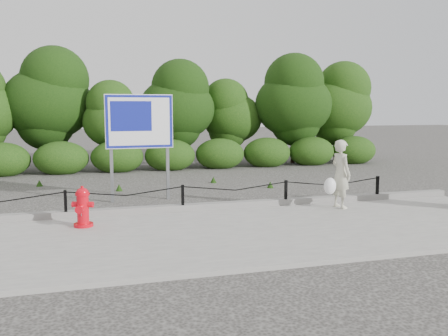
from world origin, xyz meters
TOP-DOWN VIEW (x-y plane):
  - ground at (0.00, 0.00)m, footprint 90.00×90.00m
  - sidewalk at (0.00, -2.00)m, footprint 14.00×4.00m
  - curb at (0.00, 0.05)m, footprint 14.00×0.22m
  - chain_barrier at (0.00, 0.00)m, footprint 10.06×0.06m
  - treeline at (0.62, 8.97)m, footprint 20.33×3.74m
  - fire_hydrant at (-2.14, -0.83)m, footprint 0.48×0.48m
  - pedestrian at (3.57, -0.63)m, footprint 0.73×0.63m
  - advertising_sign at (-0.75, 1.85)m, footprint 1.71×0.18m

SIDE VIEW (x-z plane):
  - ground at x=0.00m, z-range 0.00..0.00m
  - sidewalk at x=0.00m, z-range 0.00..0.08m
  - curb at x=0.00m, z-range 0.08..0.22m
  - chain_barrier at x=0.00m, z-range 0.16..0.76m
  - fire_hydrant at x=-2.14m, z-range 0.06..0.86m
  - pedestrian at x=3.57m, z-range 0.06..1.65m
  - advertising_sign at x=-0.75m, z-range 0.56..3.29m
  - treeline at x=0.62m, z-range 0.20..4.83m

